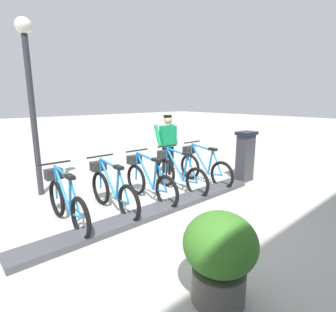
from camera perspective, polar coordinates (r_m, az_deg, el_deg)
ground_plane at (r=5.05m, az=-2.00°, el=-12.02°), size 60.00×60.00×0.00m
dock_rail_base at (r=5.03m, az=-2.00°, el=-11.50°), size 0.44×5.08×0.10m
payment_kiosk at (r=7.00m, az=16.38°, el=0.11°), size 0.36×0.52×1.28m
bike_docked_0 at (r=6.63m, az=7.56°, el=-2.28°), size 1.72×0.54×1.02m
bike_docked_1 at (r=6.03m, az=2.18°, el=-3.64°), size 1.72×0.54×1.02m
bike_docked_2 at (r=5.49m, az=-4.34°, el=-5.25°), size 1.72×0.54×1.02m
bike_docked_3 at (r=5.05m, az=-12.16°, el=-7.08°), size 1.72×0.54×1.02m
bike_docked_4 at (r=4.73m, az=-21.34°, el=-9.04°), size 1.72×0.54×1.02m
worker_near_rack at (r=7.15m, az=-0.04°, el=2.82°), size 0.52×0.66×1.66m
lamp_post at (r=6.23m, az=-27.84°, el=13.95°), size 0.32×0.32×3.64m
planter_bush at (r=2.90m, az=11.15°, el=-19.95°), size 0.76×0.76×0.97m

